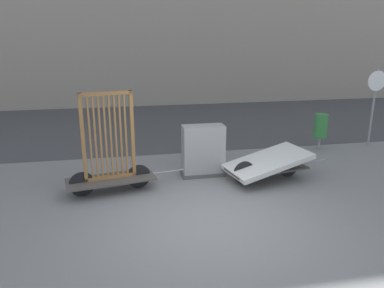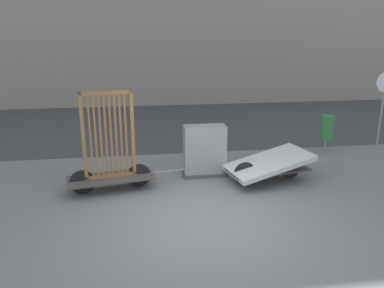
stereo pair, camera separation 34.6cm
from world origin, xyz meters
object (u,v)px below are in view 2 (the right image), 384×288
(bike_cart_with_bedframe, at_px, (110,160))
(utility_cabinet, at_px, (205,153))
(sign_post, at_px, (384,98))
(trash_bin, at_px, (327,128))
(bike_cart_with_mattress, at_px, (269,165))

(bike_cart_with_bedframe, relative_size, utility_cabinet, 2.13)
(bike_cart_with_bedframe, xyz_separation_m, utility_cabinet, (2.06, 0.59, -0.12))
(utility_cabinet, distance_m, sign_post, 5.50)
(trash_bin, distance_m, sign_post, 1.75)
(bike_cart_with_bedframe, distance_m, trash_bin, 6.07)
(trash_bin, bearing_deg, bike_cart_with_bedframe, -161.16)
(bike_cart_with_mattress, bearing_deg, trash_bin, 28.99)
(bike_cart_with_mattress, distance_m, utility_cabinet, 1.45)
(bike_cart_with_bedframe, xyz_separation_m, sign_post, (7.31, 1.95, 0.79))
(bike_cart_with_bedframe, height_order, trash_bin, bike_cart_with_bedframe)
(bike_cart_with_mattress, xyz_separation_m, utility_cabinet, (-1.32, 0.59, 0.15))
(bike_cart_with_mattress, bearing_deg, utility_cabinet, 145.02)
(bike_cart_with_bedframe, distance_m, utility_cabinet, 2.15)
(sign_post, bearing_deg, bike_cart_with_mattress, -153.58)
(bike_cart_with_bedframe, height_order, bike_cart_with_mattress, bike_cart_with_bedframe)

